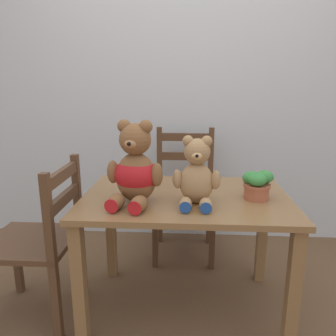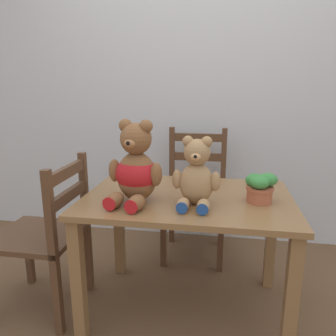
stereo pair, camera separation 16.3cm
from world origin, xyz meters
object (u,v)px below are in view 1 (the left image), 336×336
at_px(teddy_bear_right, 197,175).
at_px(potted_plant, 257,184).
at_px(wooden_chair_behind, 184,194).
at_px(wooden_chair_side, 39,241).
at_px(teddy_bear_left, 135,170).

xyz_separation_m(teddy_bear_right, potted_plant, (0.32, 0.09, -0.07)).
bearing_deg(wooden_chair_behind, potted_plant, 117.56).
relative_size(wooden_chair_side, teddy_bear_left, 2.16).
relative_size(teddy_bear_right, potted_plant, 2.17).
xyz_separation_m(wooden_chair_side, teddy_bear_right, (0.85, -0.02, 0.39)).
height_order(wooden_chair_behind, potted_plant, wooden_chair_behind).
relative_size(teddy_bear_left, potted_plant, 2.65).
distance_m(wooden_chair_behind, potted_plant, 0.89).
bearing_deg(teddy_bear_right, potted_plant, -162.60).
distance_m(wooden_chair_side, teddy_bear_left, 0.68).
bearing_deg(potted_plant, teddy_bear_left, -172.18).
height_order(wooden_chair_side, teddy_bear_right, teddy_bear_right).
xyz_separation_m(wooden_chair_side, teddy_bear_left, (0.54, -0.02, 0.41)).
bearing_deg(potted_plant, wooden_chair_behind, 117.56).
bearing_deg(teddy_bear_right, wooden_chair_side, 0.57).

